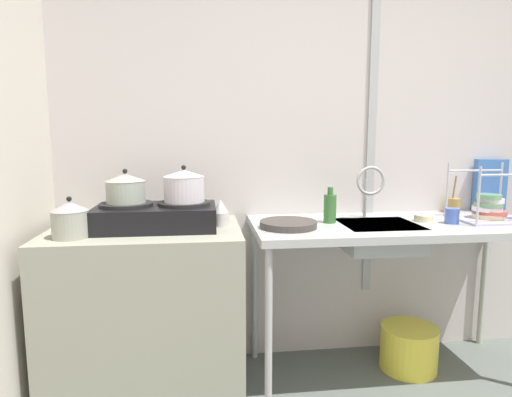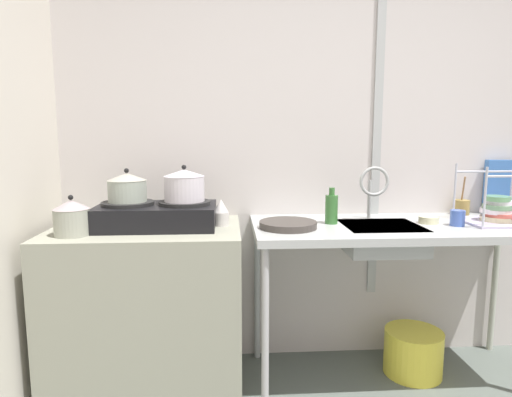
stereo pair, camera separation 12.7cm
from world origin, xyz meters
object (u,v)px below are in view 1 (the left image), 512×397
pot_beside_stove (70,219)px  sink_basin (378,236)px  pot_on_left_burner (126,188)px  small_bowl_on_drainboard (424,218)px  bucket_on_floor (409,348)px  frying_pan (288,224)px  bottle_by_sink (330,208)px  faucet (370,183)px  pot_on_right_burner (184,186)px  dish_rack (489,209)px  stove (156,216)px  utensil_jar (453,205)px  cereal_box (490,185)px  cup_by_rack (452,216)px  percolator (221,213)px

pot_beside_stove → sink_basin: 1.56m
pot_beside_stove → sink_basin: size_ratio=0.48×
pot_on_left_burner → small_bowl_on_drainboard: (1.59, 0.02, -0.19)m
bucket_on_floor → frying_pan: bearing=-172.6°
pot_beside_stove → sink_basin: bearing=5.0°
bottle_by_sink → pot_on_left_burner: bearing=-177.8°
faucet → frying_pan: (-0.50, -0.19, -0.18)m
pot_on_right_burner → dish_rack: pot_on_right_burner is taller
stove → small_bowl_on_drainboard: bearing=0.6°
dish_rack → utensil_jar: dish_rack is taller
faucet → bucket_on_floor: size_ratio=0.93×
sink_basin → frying_pan: (-0.50, -0.03, 0.09)m
cereal_box → bucket_on_floor: (-0.60, -0.24, -0.92)m
pot_on_right_burner → bottle_by_sink: (0.78, 0.04, -0.14)m
dish_rack → cup_by_rack: size_ratio=4.32×
percolator → frying_pan: size_ratio=0.47×
pot_beside_stove → bottle_by_sink: 1.31m
pot_beside_stove → bucket_on_floor: bearing=6.3°
pot_on_right_burner → pot_on_left_burner: bearing=-180.0°
small_bowl_on_drainboard → utensil_jar: bearing=37.5°
dish_rack → small_bowl_on_drainboard: (-0.37, 0.02, -0.04)m
percolator → faucet: bearing=7.0°
percolator → small_bowl_on_drainboard: bearing=-0.5°
sink_basin → cup_by_rack: cup_by_rack is taller
bottle_by_sink → sink_basin: bearing=-13.8°
stove → sink_basin: size_ratio=1.49×
small_bowl_on_drainboard → bottle_by_sink: 0.53m
bottle_by_sink → pot_beside_stove: bearing=-171.3°
faucet → cereal_box: bearing=9.9°
pot_on_right_burner → dish_rack: bearing=-0.1°
stove → dish_rack: dish_rack is taller
percolator → frying_pan: percolator is taller
frying_pan → dish_rack: dish_rack is taller
small_bowl_on_drainboard → frying_pan: bearing=-174.7°
percolator → bottle_by_sink: bearing=1.4°
sink_basin → faucet: 0.31m
cup_by_rack → bucket_on_floor: 0.82m
sink_basin → cup_by_rack: size_ratio=4.89×
stove → faucet: 1.19m
frying_pan → pot_on_left_burner: bearing=176.0°
pot_on_left_burner → dish_rack: size_ratio=0.55×
pot_on_left_burner → small_bowl_on_drainboard: size_ratio=1.86×
pot_on_left_burner → stove: bearing=0.0°
sink_basin → small_bowl_on_drainboard: 0.29m
percolator → cup_by_rack: 1.24m
faucet → cereal_box: 0.85m
faucet → small_bowl_on_drainboard: 0.35m
pot_on_left_burner → cereal_box: cereal_box is taller
small_bowl_on_drainboard → utensil_jar: utensil_jar is taller
dish_rack → pot_beside_stove: bearing=-176.0°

